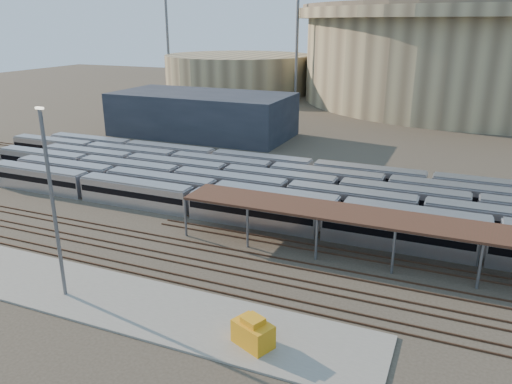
% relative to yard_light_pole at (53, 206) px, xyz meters
% --- Properties ---
extents(ground, '(420.00, 420.00, 0.00)m').
position_rel_yard_light_pole_xyz_m(ground, '(11.59, 16.21, -9.61)').
color(ground, '#383026').
rests_on(ground, ground).
extents(apron, '(50.00, 9.00, 0.20)m').
position_rel_yard_light_pole_xyz_m(apron, '(6.59, 1.21, -9.51)').
color(apron, gray).
rests_on(apron, ground).
extents(subway_trains, '(126.87, 23.90, 3.60)m').
position_rel_yard_light_pole_xyz_m(subway_trains, '(14.77, 34.71, -7.81)').
color(subway_trains, silver).
rests_on(subway_trains, ground).
extents(inspection_shed, '(60.30, 6.00, 5.30)m').
position_rel_yard_light_pole_xyz_m(inspection_shed, '(33.59, 20.21, -4.62)').
color(inspection_shed, slate).
rests_on(inspection_shed, ground).
extents(empty_tracks, '(170.00, 9.62, 0.18)m').
position_rel_yard_light_pole_xyz_m(empty_tracks, '(11.59, 11.21, -9.52)').
color(empty_tracks, '#4C3323').
rests_on(empty_tracks, ground).
extents(stadium, '(124.00, 124.00, 32.50)m').
position_rel_yard_light_pole_xyz_m(stadium, '(36.59, 156.21, 6.86)').
color(stadium, '#9B8F69').
rests_on(stadium, ground).
extents(secondary_arena, '(56.00, 56.00, 14.00)m').
position_rel_yard_light_pole_xyz_m(secondary_arena, '(-48.41, 146.21, -2.61)').
color(secondary_arena, '#9B8F69').
rests_on(secondary_arena, ground).
extents(service_building, '(42.00, 20.00, 10.00)m').
position_rel_yard_light_pole_xyz_m(service_building, '(-23.41, 71.21, -4.61)').
color(service_building, '#1E232D').
rests_on(service_building, ground).
extents(floodlight_0, '(4.00, 1.00, 38.40)m').
position_rel_yard_light_pole_xyz_m(floodlight_0, '(-18.41, 126.21, 11.04)').
color(floodlight_0, slate).
rests_on(floodlight_0, ground).
extents(floodlight_1, '(4.00, 1.00, 38.40)m').
position_rel_yard_light_pole_xyz_m(floodlight_1, '(-73.41, 136.21, 11.04)').
color(floodlight_1, slate).
rests_on(floodlight_1, ground).
extents(floodlight_3, '(4.00, 1.00, 38.40)m').
position_rel_yard_light_pole_xyz_m(floodlight_3, '(1.59, 176.21, 11.04)').
color(floodlight_3, slate).
rests_on(floodlight_3, ground).
extents(yard_light_pole, '(0.81, 0.36, 18.65)m').
position_rel_yard_light_pole_xyz_m(yard_light_pole, '(0.00, 0.00, 0.00)').
color(yard_light_pole, slate).
rests_on(yard_light_pole, apron).
extents(yellow_equipment, '(3.91, 3.27, 2.09)m').
position_rel_yard_light_pole_xyz_m(yellow_equipment, '(20.54, -0.29, -8.36)').
color(yellow_equipment, orange).
rests_on(yellow_equipment, apron).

